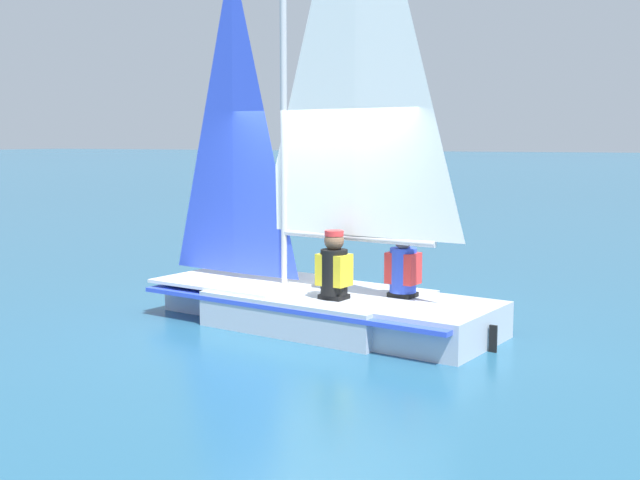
% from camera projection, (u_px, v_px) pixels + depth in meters
% --- Properties ---
extents(ground_plane, '(260.00, 260.00, 0.00)m').
position_uv_depth(ground_plane, '(320.00, 325.00, 9.40)').
color(ground_plane, '#235675').
extents(sailboat_main, '(2.25, 4.33, 5.92)m').
position_uv_depth(sailboat_main, '(321.00, 255.00, 9.30)').
color(sailboat_main, '#B2BCCC').
rests_on(sailboat_main, ground_plane).
extents(sailor_helm, '(0.34, 0.37, 1.16)m').
position_uv_depth(sailor_helm, '(334.00, 278.00, 8.86)').
color(sailor_helm, black).
rests_on(sailor_helm, ground_plane).
extents(sailor_crew, '(0.34, 0.37, 1.16)m').
position_uv_depth(sailor_crew, '(403.00, 278.00, 8.98)').
color(sailor_crew, black).
rests_on(sailor_crew, ground_plane).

